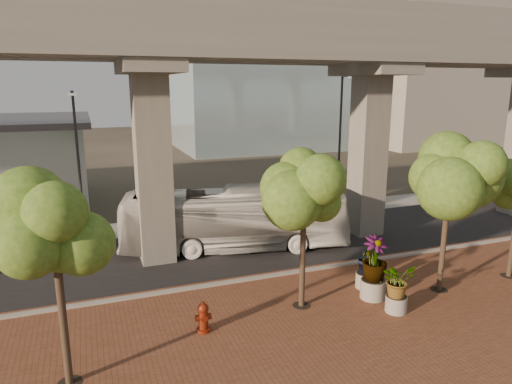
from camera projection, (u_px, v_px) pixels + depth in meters
name	position (u px, v px, depth m)	size (l,w,h in m)	color
ground	(284.00, 258.00, 22.96)	(160.00, 160.00, 0.00)	#333025
brick_plaza	(379.00, 337.00, 15.66)	(70.00, 13.00, 0.06)	brown
asphalt_road	(269.00, 245.00, 24.77)	(90.00, 8.00, 0.04)	black
curb_strip	(302.00, 271.00, 21.11)	(70.00, 0.25, 0.16)	#9C9992
far_sidewalk	(237.00, 218.00, 29.78)	(90.00, 3.00, 0.06)	#9C9992
transit_viaduct	(270.00, 109.00, 23.12)	(72.00, 5.60, 12.40)	gray
midrise_block	(423.00, 61.00, 66.07)	(18.00, 16.00, 24.00)	gray
transit_bus	(235.00, 219.00, 23.85)	(2.76, 11.74, 3.27)	silver
fire_hydrant	(203.00, 317.00, 15.90)	(0.56, 0.50, 1.11)	#661C0B
planter_front	(398.00, 282.00, 17.14)	(1.80, 1.80, 1.98)	#B1AB9F
planter_right	(374.00, 261.00, 18.18)	(2.44, 2.44, 2.61)	#ADA59C
planter_left	(367.00, 260.00, 19.22)	(1.85, 1.85, 2.04)	#ACA59C
street_tree_far_west	(54.00, 230.00, 12.17)	(3.34, 3.34, 6.19)	#403025
street_tree_near_west	(304.00, 189.00, 16.81)	(3.40, 3.40, 6.25)	#403025
street_tree_near_east	(451.00, 168.00, 18.08)	(4.13, 4.13, 7.11)	#403025
streetlamp_west	(78.00, 156.00, 24.53)	(0.41, 1.18, 8.18)	#2A2A2E
streetlamp_east	(341.00, 134.00, 30.45)	(0.45, 1.32, 9.14)	#323237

